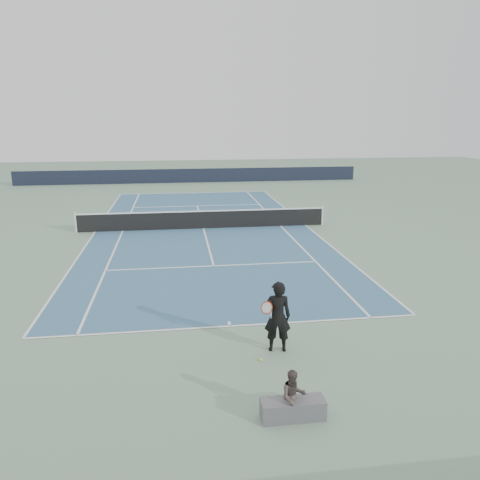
{
  "coord_description": "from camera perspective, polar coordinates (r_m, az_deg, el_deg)",
  "views": [
    {
      "loc": [
        -1.37,
        -23.77,
        5.66
      ],
      "look_at": [
        1.0,
        -6.69,
        1.1
      ],
      "focal_mm": 35.0,
      "sensor_mm": 36.0,
      "label": 1
    }
  ],
  "objects": [
    {
      "name": "court_surface",
      "position": [
        24.47,
        -4.48,
        1.41
      ],
      "size": [
        10.97,
        23.77,
        0.01
      ],
      "primitive_type": "cube",
      "color": "#366081",
      "rests_on": "ground"
    },
    {
      "name": "ground",
      "position": [
        24.47,
        -4.48,
        1.4
      ],
      "size": [
        80.0,
        80.0,
        0.0
      ],
      "primitive_type": "plane",
      "color": "slate"
    },
    {
      "name": "tennis_net",
      "position": [
        24.36,
        -4.5,
        2.55
      ],
      "size": [
        12.9,
        0.1,
        1.07
      ],
      "color": "silver",
      "rests_on": "ground"
    },
    {
      "name": "tennis_player",
      "position": [
        11.66,
        4.58,
        -9.27
      ],
      "size": [
        0.82,
        0.58,
        1.82
      ],
      "color": "black",
      "rests_on": "ground"
    },
    {
      "name": "tennis_ball",
      "position": [
        11.53,
        2.58,
        -14.38
      ],
      "size": [
        0.07,
        0.07,
        0.07
      ],
      "primitive_type": "sphere",
      "color": "#CCE42E",
      "rests_on": "ground"
    },
    {
      "name": "spectator_bench",
      "position": [
        9.55,
        6.48,
        -19.06
      ],
      "size": [
        1.27,
        0.48,
        1.06
      ],
      "color": "#58575C",
      "rests_on": "ground"
    },
    {
      "name": "windscreen_far",
      "position": [
        41.98,
        -6.03,
        7.81
      ],
      "size": [
        30.0,
        0.25,
        1.2
      ],
      "primitive_type": "cube",
      "color": "black",
      "rests_on": "ground"
    }
  ]
}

